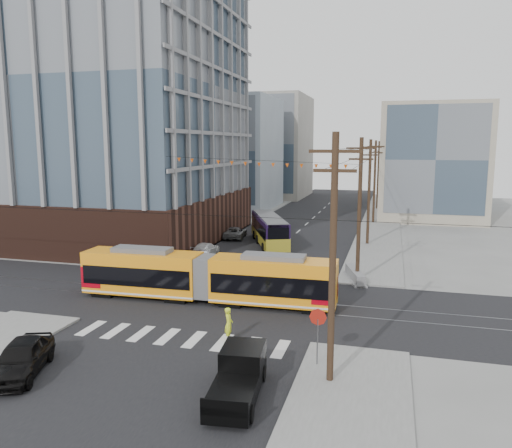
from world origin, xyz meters
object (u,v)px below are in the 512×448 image
Objects in this scene: city_bus at (269,230)px; pickup_truck at (237,379)px; streetcar at (206,277)px; black_sedan at (21,358)px.

pickup_truck is at bearing -101.49° from city_bus.
streetcar reaches higher than city_bus.
city_bus is 32.67m from black_sedan.
pickup_truck is (5.92, -11.89, -0.82)m from streetcar.
pickup_truck is at bearing -17.07° from black_sedan.
streetcar is at bearing 50.97° from black_sedan.
city_bus is at bearing 94.98° from pickup_truck.
streetcar is 3.67× the size of black_sedan.
city_bus is 2.18× the size of pickup_truck.
streetcar reaches higher than black_sedan.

